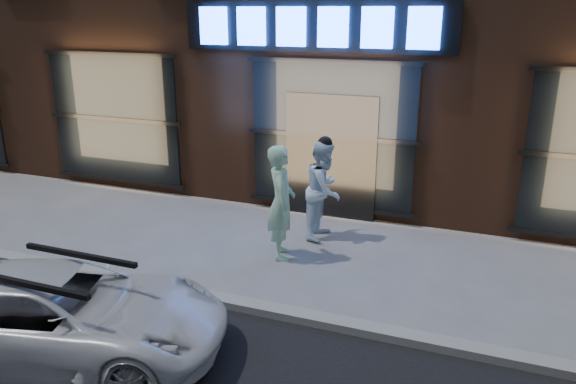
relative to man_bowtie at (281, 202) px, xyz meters
name	(u,v)px	position (x,y,z in m)	size (l,w,h in m)	color
ground	(245,309)	(0.18, -1.80, -0.94)	(90.00, 90.00, 0.00)	slate
curb	(245,305)	(0.18, -1.80, -0.88)	(60.00, 0.25, 0.12)	gray
man_bowtie	(281,202)	(0.00, 0.00, 0.00)	(0.69, 0.45, 1.88)	#A3D6BC
man_cap	(324,190)	(0.39, 1.07, -0.06)	(0.85, 0.67, 1.76)	white
white_suv	(62,314)	(-1.34, -3.52, -0.41)	(1.77, 3.83, 1.07)	white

